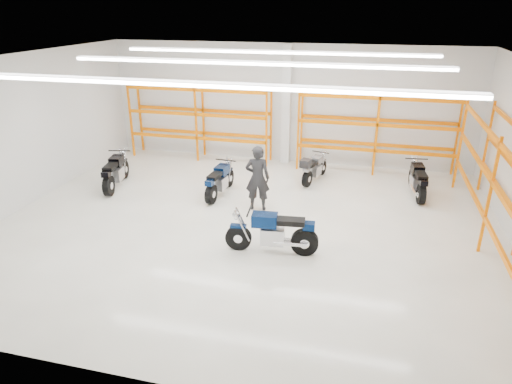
% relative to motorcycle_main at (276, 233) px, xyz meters
% --- Properties ---
extents(ground, '(14.00, 14.00, 0.00)m').
position_rel_motorcycle_main_xyz_m(ground, '(-1.11, 1.30, -0.54)').
color(ground, beige).
rests_on(ground, ground).
extents(room_shell, '(14.02, 12.02, 4.51)m').
position_rel_motorcycle_main_xyz_m(room_shell, '(-1.11, 1.33, 2.74)').
color(room_shell, silver).
rests_on(room_shell, ground).
extents(motorcycle_main, '(2.35, 0.78, 1.15)m').
position_rel_motorcycle_main_xyz_m(motorcycle_main, '(0.00, 0.00, 0.00)').
color(motorcycle_main, black).
rests_on(motorcycle_main, ground).
extents(motorcycle_back_a, '(0.81, 2.28, 1.13)m').
position_rel_motorcycle_main_xyz_m(motorcycle_back_a, '(-6.17, 2.99, -0.01)').
color(motorcycle_back_a, black).
rests_on(motorcycle_back_a, ground).
extents(motorcycle_back_b, '(0.71, 2.14, 1.05)m').
position_rel_motorcycle_main_xyz_m(motorcycle_back_b, '(-2.53, 3.15, -0.05)').
color(motorcycle_back_b, black).
rests_on(motorcycle_back_b, ground).
extents(motorcycle_back_c, '(0.86, 1.97, 1.03)m').
position_rel_motorcycle_main_xyz_m(motorcycle_back_c, '(0.25, 5.16, -0.05)').
color(motorcycle_back_c, black).
rests_on(motorcycle_back_c, ground).
extents(motorcycle_back_d, '(0.73, 2.20, 1.08)m').
position_rel_motorcycle_main_xyz_m(motorcycle_back_d, '(3.70, 4.75, -0.03)').
color(motorcycle_back_d, black).
rests_on(motorcycle_back_d, ground).
extents(standing_man, '(0.79, 0.57, 2.01)m').
position_rel_motorcycle_main_xyz_m(standing_man, '(-1.08, 2.45, 0.46)').
color(standing_man, black).
rests_on(standing_man, ground).
extents(structural_column, '(0.32, 0.32, 4.50)m').
position_rel_motorcycle_main_xyz_m(structural_column, '(-1.11, 7.12, 1.71)').
color(structural_column, white).
rests_on(structural_column, ground).
extents(pallet_racking_back_left, '(5.67, 0.87, 3.00)m').
position_rel_motorcycle_main_xyz_m(pallet_racking_back_left, '(-4.51, 6.78, 1.25)').
color(pallet_racking_back_left, '#FF7200').
rests_on(pallet_racking_back_left, ground).
extents(pallet_racking_back_right, '(5.67, 0.87, 3.00)m').
position_rel_motorcycle_main_xyz_m(pallet_racking_back_right, '(2.29, 6.78, 1.25)').
color(pallet_racking_back_right, '#FF7200').
rests_on(pallet_racking_back_right, ground).
extents(pallet_racking_side, '(0.87, 9.07, 3.00)m').
position_rel_motorcycle_main_xyz_m(pallet_racking_side, '(5.37, 1.30, 1.27)').
color(pallet_racking_side, '#FF7200').
rests_on(pallet_racking_side, ground).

